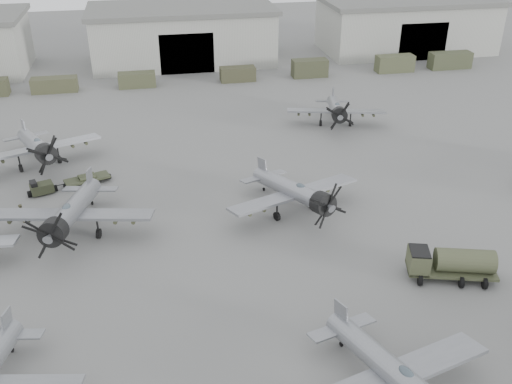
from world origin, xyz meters
TOP-DOWN VIEW (x-y plane):
  - ground at (0.00, 0.00)m, footprint 220.00×220.00m
  - hangar_center at (0.00, 61.96)m, footprint 29.00×14.80m
  - hangar_right at (38.00, 61.96)m, footprint 29.00×14.80m
  - support_truck_2 at (-18.85, 50.00)m, footprint 6.15×2.20m
  - support_truck_3 at (-7.63, 50.00)m, footprint 5.18×2.20m
  - support_truck_4 at (6.81, 50.00)m, footprint 5.10×2.20m
  - support_truck_5 at (17.68, 50.00)m, footprint 5.24×2.20m
  - support_truck_6 at (31.17, 50.00)m, footprint 5.76×2.20m
  - support_truck_7 at (40.32, 50.00)m, footprint 6.54×2.20m
  - aircraft_near_1 at (5.41, -9.97)m, footprint 12.05×10.85m
  - aircraft_mid_1 at (-13.20, 10.90)m, footprint 13.09×11.78m
  - aircraft_mid_2 at (5.36, 11.03)m, footprint 12.20×11.01m
  - aircraft_far_0 at (-17.62, 25.19)m, footprint 12.54×11.33m
  - aircraft_far_1 at (15.25, 30.17)m, footprint 11.65×10.49m
  - fuel_tanker at (14.03, 0.12)m, footprint 6.62×3.75m
  - tug_trailer at (-15.22, 19.81)m, footprint 7.34×3.69m
  - ground_crew at (-17.67, 14.39)m, footprint 0.60×0.73m

SIDE VIEW (x-z plane):
  - ground at x=0.00m, z-range 0.00..0.00m
  - tug_trailer at x=-15.22m, z-range -0.18..1.28m
  - ground_crew at x=-17.67m, z-range 0.00..1.73m
  - support_truck_2 at x=-18.85m, z-range 0.00..1.99m
  - support_truck_4 at x=6.81m, z-range 0.00..2.03m
  - support_truck_3 at x=-7.63m, z-range 0.00..2.04m
  - support_truck_6 at x=31.17m, z-range 0.00..2.49m
  - support_truck_7 at x=40.32m, z-range 0.00..2.51m
  - support_truck_5 at x=17.68m, z-range 0.00..2.57m
  - fuel_tanker at x=14.03m, z-range 0.18..2.61m
  - aircraft_far_1 at x=15.25m, z-range -0.21..4.42m
  - aircraft_near_1 at x=5.41m, z-range -0.22..4.58m
  - aircraft_mid_2 at x=5.36m, z-range -0.22..4.70m
  - aircraft_far_0 at x=-17.62m, z-range -0.23..4.85m
  - aircraft_mid_1 at x=-13.20m, z-range -0.23..4.96m
  - hangar_center at x=0.00m, z-range 0.02..8.72m
  - hangar_right at x=38.00m, z-range 0.02..8.72m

